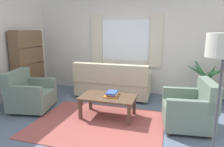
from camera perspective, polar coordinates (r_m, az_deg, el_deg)
The scene contains 12 objects.
ground_plane at distance 3.98m, azimuth -3.91°, elevation -13.84°, with size 6.24×6.24×0.00m, color slate.
wall_back at distance 5.76m, azimuth 3.88°, elevation 7.76°, with size 5.32×0.12×2.60m, color silver.
window_with_curtains at distance 5.67m, azimuth 3.71°, elevation 9.21°, with size 1.98×0.07×1.40m.
area_rug at distance 3.98m, azimuth -3.91°, elevation -13.76°, with size 2.41×1.86×0.01m, color #9E4C47.
couch at distance 5.31m, azimuth 0.14°, elevation -2.82°, with size 1.90×0.82×0.92m.
armchair_left at distance 4.86m, azimuth -22.06°, elevation -5.37°, with size 0.96×0.97×0.88m.
armchair_right at distance 3.96m, azimuth 21.04°, elevation -9.22°, with size 0.92×0.94×0.88m.
coffee_table at distance 4.12m, azimuth -1.14°, elevation -7.11°, with size 1.10×0.64×0.44m.
book_stack_on_table at distance 4.12m, azimuth 0.03°, elevation -5.71°, with size 0.28×0.35×0.09m.
potted_plant at distance 5.33m, azimuth 24.62°, elevation -3.03°, with size 1.09×1.14×1.09m.
bookshelf at distance 5.84m, azimuth -22.02°, elevation 1.70°, with size 0.30×0.94×1.72m.
standing_lamp at distance 2.34m, azimuth 28.62°, elevation 3.48°, with size 0.36×0.36×1.72m.
Camera 1 is at (1.28, -3.34, 1.75)m, focal length 32.78 mm.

